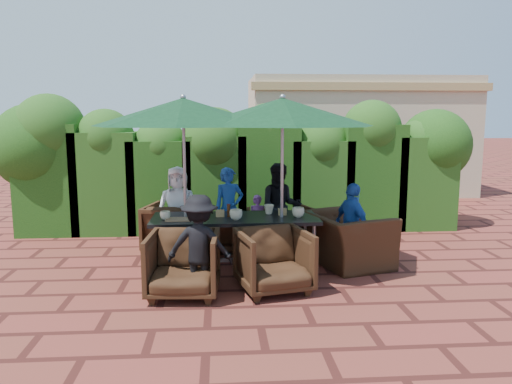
{
  "coord_description": "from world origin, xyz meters",
  "views": [
    {
      "loc": [
        -0.41,
        -7.1,
        2.17
      ],
      "look_at": [
        0.14,
        0.4,
        1.02
      ],
      "focal_mm": 35.0,
      "sensor_mm": 36.0,
      "label": 1
    }
  ],
  "objects": [
    {
      "name": "child_left",
      "position": [
        -0.58,
        0.82,
        0.39
      ],
      "size": [
        0.33,
        0.29,
        0.78
      ],
      "primitive_type": "imported",
      "rotation": [
        0.0,
        0.0,
        -0.26
      ],
      "color": "#C44588",
      "rests_on": "ground"
    },
    {
      "name": "hedge_wall",
      "position": [
        -0.3,
        2.32,
        1.34
      ],
      "size": [
        9.1,
        1.6,
        2.57
      ],
      "color": "#13350E",
      "rests_on": "ground"
    },
    {
      "name": "number_block_left",
      "position": [
        -0.41,
        -0.15,
        0.8
      ],
      "size": [
        0.12,
        0.06,
        0.1
      ],
      "primitive_type": "cube",
      "color": "tan",
      "rests_on": "dining_table"
    },
    {
      "name": "cup_a",
      "position": [
        -1.17,
        -0.28,
        0.81
      ],
      "size": [
        0.15,
        0.15,
        0.12
      ],
      "primitive_type": "imported",
      "color": "beige",
      "rests_on": "dining_table"
    },
    {
      "name": "pedestrian_c",
      "position": [
        3.2,
        4.39,
        0.85
      ],
      "size": [
        1.05,
        1.17,
        1.7
      ],
      "primitive_type": "imported",
      "rotation": [
        0.0,
        0.0,
        2.21
      ],
      "color": "#9999A1",
      "rests_on": "ground"
    },
    {
      "name": "adult_far_left",
      "position": [
        -1.09,
        0.87,
        0.68
      ],
      "size": [
        0.68,
        0.4,
        1.37
      ],
      "primitive_type": "imported",
      "rotation": [
        0.0,
        0.0,
        -0.0
      ],
      "color": "white",
      "rests_on": "ground"
    },
    {
      "name": "adult_far_right",
      "position": [
        0.57,
        0.77,
        0.71
      ],
      "size": [
        0.7,
        0.45,
        1.42
      ],
      "primitive_type": "imported",
      "rotation": [
        0.0,
        0.0,
        -0.05
      ],
      "color": "black",
      "rests_on": "ground"
    },
    {
      "name": "adult_near_left",
      "position": [
        -0.66,
        -1.22,
        0.62
      ],
      "size": [
        0.84,
        0.48,
        1.24
      ],
      "primitive_type": "imported",
      "rotation": [
        0.0,
        0.0,
        2.98
      ],
      "color": "black",
      "rests_on": "ground"
    },
    {
      "name": "pedestrian_a",
      "position": [
        1.49,
        4.29,
        0.81
      ],
      "size": [
        1.55,
        0.67,
        1.62
      ],
      "primitive_type": "imported",
      "rotation": [
        0.0,
        0.0,
        3.23
      ],
      "color": "green",
      "rests_on": "ground"
    },
    {
      "name": "cup_b",
      "position": [
        -0.8,
        -0.02,
        0.81
      ],
      "size": [
        0.12,
        0.12,
        0.12
      ],
      "primitive_type": "imported",
      "color": "beige",
      "rests_on": "dining_table"
    },
    {
      "name": "child_right",
      "position": [
        0.21,
        0.95,
        0.44
      ],
      "size": [
        0.36,
        0.31,
        0.88
      ],
      "primitive_type": "imported",
      "rotation": [
        0.0,
        0.0,
        -0.19
      ],
      "color": "#A14EA9",
      "rests_on": "ground"
    },
    {
      "name": "umbrella_right",
      "position": [
        0.46,
        -0.24,
        2.21
      ],
      "size": [
        2.56,
        2.56,
        2.46
      ],
      "color": "gray",
      "rests_on": "ground"
    },
    {
      "name": "cup_c",
      "position": [
        -0.19,
        -0.37,
        0.82
      ],
      "size": [
        0.18,
        0.18,
        0.14
      ],
      "primitive_type": "imported",
      "color": "beige",
      "rests_on": "dining_table"
    },
    {
      "name": "pedestrian_b",
      "position": [
        2.6,
        4.44,
        0.9
      ],
      "size": [
        0.89,
        0.57,
        1.79
      ],
      "primitive_type": "imported",
      "rotation": [
        0.0,
        0.0,
        3.2
      ],
      "color": "#C44588",
      "rests_on": "ground"
    },
    {
      "name": "number_block_right",
      "position": [
        0.49,
        -0.1,
        0.8
      ],
      "size": [
        0.12,
        0.06,
        0.1
      ],
      "primitive_type": "cube",
      "color": "tan",
      "rests_on": "dining_table"
    },
    {
      "name": "umbrella_left",
      "position": [
        -0.9,
        -0.15,
        2.21
      ],
      "size": [
        2.51,
        2.51,
        2.46
      ],
      "color": "gray",
      "rests_on": "ground"
    },
    {
      "name": "ketchup_bottle",
      "position": [
        -0.29,
        -0.11,
        0.83
      ],
      "size": [
        0.04,
        0.04,
        0.17
      ],
      "primitive_type": "cylinder",
      "color": "#B20C0A",
      "rests_on": "dining_table"
    },
    {
      "name": "chair_far_right",
      "position": [
        0.75,
        0.76,
        0.39
      ],
      "size": [
        0.93,
        0.9,
        0.77
      ],
      "primitive_type": "imported",
      "rotation": [
        0.0,
        0.0,
        3.46
      ],
      "color": "black",
      "rests_on": "ground"
    },
    {
      "name": "chair_far_left",
      "position": [
        -1.15,
        0.79,
        0.43
      ],
      "size": [
        1.01,
        0.97,
        0.86
      ],
      "primitive_type": "imported",
      "rotation": [
        0.0,
        0.0,
        2.89
      ],
      "color": "black",
      "rests_on": "ground"
    },
    {
      "name": "chair_near_left",
      "position": [
        -0.86,
        -1.24,
        0.43
      ],
      "size": [
        0.89,
        0.84,
        0.87
      ],
      "primitive_type": "imported",
      "rotation": [
        0.0,
        0.0,
        -0.06
      ],
      "color": "black",
      "rests_on": "ground"
    },
    {
      "name": "sauce_bottle",
      "position": [
        -0.29,
        -0.15,
        0.83
      ],
      "size": [
        0.04,
        0.04,
        0.17
      ],
      "primitive_type": "cylinder",
      "color": "#4C230C",
      "rests_on": "dining_table"
    },
    {
      "name": "chair_far_mid",
      "position": [
        -0.3,
        0.74,
        0.38
      ],
      "size": [
        0.78,
        0.74,
        0.76
      ],
      "primitive_type": "imported",
      "rotation": [
        0.0,
        0.0,
        3.07
      ],
      "color": "black",
      "rests_on": "ground"
    },
    {
      "name": "chair_near_right",
      "position": [
        0.25,
        -1.15,
        0.43
      ],
      "size": [
        0.99,
        0.96,
        0.86
      ],
      "primitive_type": "imported",
      "rotation": [
        0.0,
        0.0,
        0.24
      ],
      "color": "black",
      "rests_on": "ground"
    },
    {
      "name": "serving_tray",
      "position": [
        -0.98,
        -0.33,
        0.76
      ],
      "size": [
        0.35,
        0.25,
        0.02
      ],
      "primitive_type": "cube",
      "color": "#916946",
      "rests_on": "dining_table"
    },
    {
      "name": "dining_table",
      "position": [
        -0.2,
        -0.17,
        0.68
      ],
      "size": [
        2.34,
        0.9,
        0.75
      ],
      "color": "black",
      "rests_on": "ground"
    },
    {
      "name": "building",
      "position": [
        3.5,
        6.99,
        1.61
      ],
      "size": [
        6.2,
        3.08,
        3.2
      ],
      "color": "#BCAA8C",
      "rests_on": "ground"
    },
    {
      "name": "ground",
      "position": [
        0.0,
        0.0,
        0.0
      ],
      "size": [
        80.0,
        80.0,
        0.0
      ],
      "primitive_type": "plane",
      "color": "maroon",
      "rests_on": "ground"
    },
    {
      "name": "adult_end_right",
      "position": [
        1.47,
        -0.26,
        0.61
      ],
      "size": [
        0.61,
        0.8,
        1.23
      ],
      "primitive_type": "imported",
      "rotation": [
        0.0,
        0.0,
        1.96
      ],
      "color": "#1F50AA",
      "rests_on": "ground"
    },
    {
      "name": "cup_e",
      "position": [
        0.69,
        -0.26,
        0.82
      ],
      "size": [
        0.18,
        0.18,
        0.14
      ],
      "primitive_type": "imported",
      "color": "beige",
      "rests_on": "dining_table"
    },
    {
      "name": "chair_end_right",
      "position": [
        1.44,
        -0.14,
        0.51
      ],
      "size": [
        1.07,
        1.35,
        1.03
      ],
      "primitive_type": "imported",
      "rotation": [
        0.0,
        0.0,
        1.87
      ],
      "color": "black",
      "rests_on": "ground"
    },
    {
      "name": "adult_far_mid",
      "position": [
        -0.26,
        0.87,
        0.67
      ],
      "size": [
        0.57,
        0.51,
        1.34
      ],
      "primitive_type": "imported",
      "rotation": [
        0.0,
        0.0,
        0.27
      ],
      "color": "#1F50AA",
      "rests_on": "ground"
    },
    {
      "name": "cup_d",
      "position": [
        0.3,
        0.01,
        0.82
      ],
      "size": [
        0.15,
        0.15,
        0.14
      ],
      "primitive_type": "imported",
      "color": "beige",
      "rests_on": "dining_table"
    }
  ]
}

